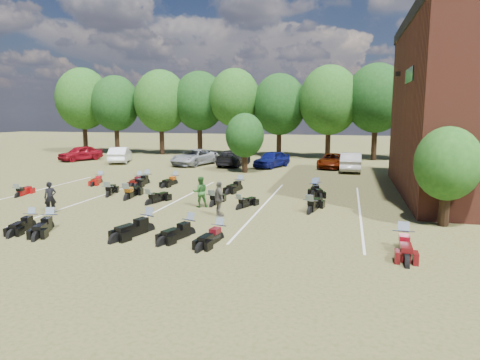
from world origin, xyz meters
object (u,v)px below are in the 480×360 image
(motorcycle_7, at_px, (18,197))
(motorcycle_14, at_px, (140,184))
(motorcycle_3, at_px, (189,235))
(car_4, at_px, (272,159))
(person_green, at_px, (200,192))
(person_black, at_px, (50,198))
(person_grey, at_px, (219,199))
(car_0, at_px, (81,153))

(motorcycle_7, xyz_separation_m, motorcycle_14, (4.74, 6.11, 0.00))
(motorcycle_7, bearing_deg, motorcycle_3, 146.44)
(car_4, relative_size, person_green, 2.69)
(car_4, distance_m, person_black, 21.95)
(motorcycle_3, relative_size, motorcycle_7, 1.11)
(person_green, xyz_separation_m, motorcycle_3, (1.30, -5.06, -0.82))
(person_grey, height_order, motorcycle_7, person_grey)
(person_black, distance_m, motorcycle_3, 8.30)
(car_4, height_order, person_grey, person_grey)
(car_4, distance_m, person_green, 17.52)
(motorcycle_7, relative_size, motorcycle_14, 0.90)
(person_black, xyz_separation_m, person_green, (6.74, 3.13, 0.03))
(car_0, height_order, motorcycle_3, car_0)
(person_black, height_order, person_green, person_green)
(person_green, relative_size, motorcycle_7, 0.80)
(car_0, height_order, person_black, person_black)
(motorcycle_14, bearing_deg, car_0, 128.13)
(car_4, relative_size, motorcycle_3, 1.94)
(person_black, bearing_deg, motorcycle_3, -52.85)
(motorcycle_3, distance_m, motorcycle_14, 13.63)
(car_4, height_order, motorcycle_3, car_4)
(person_black, bearing_deg, person_grey, -29.76)
(person_black, distance_m, motorcycle_7, 5.60)
(person_green, distance_m, motorcycle_3, 5.29)
(car_0, distance_m, motorcycle_7, 20.09)
(car_4, distance_m, motorcycle_3, 22.59)
(car_4, xyz_separation_m, person_black, (-7.49, -20.64, 0.04))
(motorcycle_3, distance_m, motorcycle_7, 13.61)
(person_green, height_order, motorcycle_7, person_green)
(person_grey, bearing_deg, motorcycle_14, 9.82)
(car_0, xyz_separation_m, motorcycle_14, (13.01, -12.18, -0.78))
(car_4, distance_m, motorcycle_14, 13.68)
(person_green, bearing_deg, motorcycle_7, -24.50)
(motorcycle_7, height_order, motorcycle_14, motorcycle_14)
(car_0, xyz_separation_m, motorcycle_3, (20.94, -23.26, -0.78))
(person_black, distance_m, person_grey, 8.42)
(motorcycle_3, xyz_separation_m, motorcycle_14, (-7.93, 11.08, 0.00))
(person_black, height_order, motorcycle_14, person_black)
(person_grey, relative_size, motorcycle_7, 0.84)
(car_0, relative_size, motorcycle_7, 2.26)
(car_4, bearing_deg, car_0, -161.00)
(person_black, xyz_separation_m, motorcycle_14, (0.11, 9.15, -0.78))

